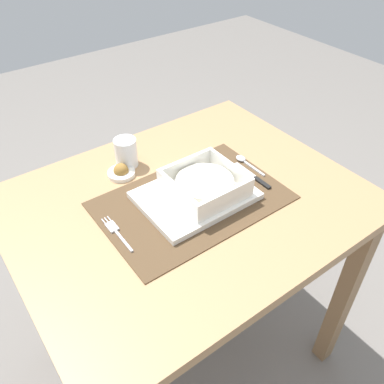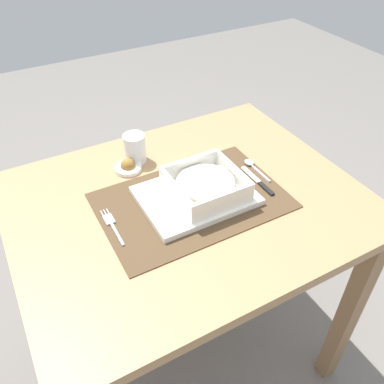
% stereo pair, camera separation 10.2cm
% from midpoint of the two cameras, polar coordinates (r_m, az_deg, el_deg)
% --- Properties ---
extents(ground_plane, '(6.00, 6.00, 0.00)m').
position_cam_midpoint_polar(ground_plane, '(1.64, 1.43, -21.40)').
color(ground_plane, slate).
extents(dining_table, '(0.89, 0.72, 0.75)m').
position_cam_midpoint_polar(dining_table, '(1.12, 1.95, -5.63)').
color(dining_table, '#A37A51').
rests_on(dining_table, ground).
extents(placemat, '(0.47, 0.31, 0.00)m').
position_cam_midpoint_polar(placemat, '(1.04, 2.81, -1.33)').
color(placemat, '#4C3823').
rests_on(placemat, dining_table).
extents(serving_plate, '(0.28, 0.21, 0.02)m').
position_cam_midpoint_polar(serving_plate, '(1.04, 3.34, -0.63)').
color(serving_plate, white).
rests_on(serving_plate, placemat).
extents(porridge_bowl, '(0.18, 0.18, 0.06)m').
position_cam_midpoint_polar(porridge_bowl, '(1.02, 4.76, 0.75)').
color(porridge_bowl, white).
rests_on(porridge_bowl, serving_plate).
extents(fork, '(0.02, 0.14, 0.00)m').
position_cam_midpoint_polar(fork, '(0.98, -8.43, -4.61)').
color(fork, silver).
rests_on(fork, placemat).
extents(spoon, '(0.02, 0.11, 0.01)m').
position_cam_midpoint_polar(spoon, '(1.17, 10.90, 3.72)').
color(spoon, silver).
rests_on(spoon, placemat).
extents(butter_knife, '(0.01, 0.14, 0.01)m').
position_cam_midpoint_polar(butter_knife, '(1.11, 12.15, 1.20)').
color(butter_knife, black).
rests_on(butter_knife, placemat).
extents(drinking_glass, '(0.06, 0.06, 0.08)m').
position_cam_midpoint_polar(drinking_glass, '(1.16, -5.60, 5.92)').
color(drinking_glass, white).
rests_on(drinking_glass, dining_table).
extents(condiment_saucer, '(0.08, 0.08, 0.04)m').
position_cam_midpoint_polar(condiment_saucer, '(1.14, -6.54, 3.49)').
color(condiment_saucer, white).
rests_on(condiment_saucer, dining_table).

